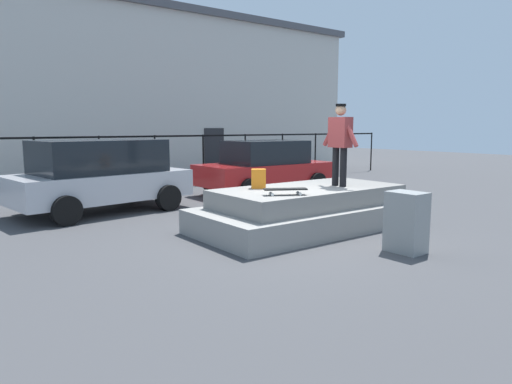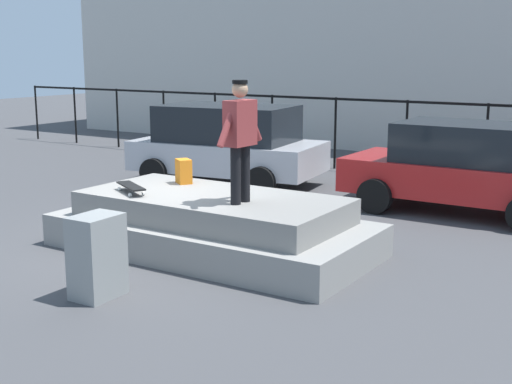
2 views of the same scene
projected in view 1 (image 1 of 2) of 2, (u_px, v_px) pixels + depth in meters
The scene contains 10 objects.
ground_plane at pixel (287, 235), 8.86m from camera, with size 60.00×60.00×0.00m, color #424244.
concrete_ledge at pixel (309, 210), 9.47m from camera, with size 4.72×2.28×0.84m.
skateboarder at pixel (340, 139), 9.48m from camera, with size 0.26×0.98×1.68m.
skateboard at pixel (285, 190), 8.31m from camera, with size 0.78×0.55×0.12m.
backpack at pixel (258, 179), 9.22m from camera, with size 0.28×0.20×0.39m, color orange.
car_silver_hatchback_near at pixel (100, 174), 11.19m from camera, with size 4.31×2.63×1.75m.
car_red_sedan_mid at pixel (265, 166), 14.36m from camera, with size 4.23×2.13×1.64m.
utility_box at pixel (406, 222), 7.61m from camera, with size 0.44×0.60×1.00m, color gray.
fence_row at pixel (128, 153), 14.83m from camera, with size 24.06×0.06×1.79m.
warehouse_building at pixel (67, 92), 19.67m from camera, with size 26.49×7.04×7.02m.
Camera 1 is at (-5.69, -6.55, 2.05)m, focal length 32.54 mm.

